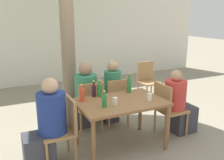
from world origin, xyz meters
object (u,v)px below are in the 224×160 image
object	(u,v)px
patio_chair_1	(167,107)
patio_chair_4	(147,79)
dining_table_front	(121,107)
person_seated_2	(85,98)
soda_bottle_0	(82,94)
patio_chair_3	(116,100)
green_bottle_1	(129,85)
green_bottle_3	(104,101)
person_seated_1	(179,105)
person_seated_3	(111,95)
green_bottle_4	(100,90)
drinking_glass_1	(150,97)
drinking_glass_0	(115,101)
patio_chair_0	(64,126)
wine_bottle_2	(94,90)
person_seated_0	(46,127)
patio_chair_2	(89,104)

from	to	relation	value
patio_chair_1	patio_chair_4	size ratio (longest dim) A/B	1.00
dining_table_front	person_seated_2	bearing A→B (deg)	106.04
dining_table_front	soda_bottle_0	xyz separation A→B (m)	(-0.52, 0.25, 0.19)
patio_chair_3	green_bottle_1	xyz separation A→B (m)	(0.06, -0.35, 0.36)
green_bottle_3	patio_chair_4	bearing A→B (deg)	43.54
dining_table_front	person_seated_1	size ratio (longest dim) A/B	1.14
person_seated_3	patio_chair_3	bearing A→B (deg)	90.00
person_seated_3	green_bottle_1	xyz separation A→B (m)	(0.06, -0.59, 0.35)
person_seated_3	green_bottle_4	size ratio (longest dim) A/B	4.51
soda_bottle_0	drinking_glass_1	xyz separation A→B (m)	(0.91, -0.43, -0.04)
drinking_glass_0	drinking_glass_1	xyz separation A→B (m)	(0.54, -0.07, 0.00)
patio_chair_0	wine_bottle_2	world-z (taller)	wine_bottle_2
person_seated_1	green_bottle_1	world-z (taller)	person_seated_1
dining_table_front	person_seated_3	bearing A→B (deg)	74.12
person_seated_1	soda_bottle_0	distance (m)	1.69
patio_chair_3	drinking_glass_0	bearing A→B (deg)	62.45
person_seated_0	green_bottle_4	size ratio (longest dim) A/B	4.57
patio_chair_2	person_seated_2	world-z (taller)	person_seated_2
soda_bottle_0	patio_chair_1	bearing A→B (deg)	-10.17
patio_chair_0	person_seated_3	world-z (taller)	person_seated_3
person_seated_0	green_bottle_3	distance (m)	0.85
person_seated_2	green_bottle_4	world-z (taller)	person_seated_2
patio_chair_1	patio_chair_0	bearing A→B (deg)	90.00
patio_chair_1	patio_chair_2	distance (m)	1.32
patio_chair_0	person_seated_0	bearing A→B (deg)	-90.00
person_seated_0	person_seated_3	bearing A→B (deg)	123.58
person_seated_1	person_seated_3	distance (m)	1.25
patio_chair_4	person_seated_2	xyz separation A→B (m)	(-1.85, -0.80, 0.04)
patio_chair_2	patio_chair_1	bearing A→B (deg)	149.56
wine_bottle_2	drinking_glass_0	distance (m)	0.50
person_seated_3	drinking_glass_1	size ratio (longest dim) A/B	10.51
green_bottle_3	drinking_glass_1	bearing A→B (deg)	-4.67
person_seated_0	wine_bottle_2	bearing A→B (deg)	113.97
person_seated_2	drinking_glass_1	size ratio (longest dim) A/B	10.65
green_bottle_4	person_seated_2	bearing A→B (deg)	95.91
green_bottle_4	patio_chair_3	bearing A→B (deg)	36.17
dining_table_front	wine_bottle_2	world-z (taller)	wine_bottle_2
person_seated_0	drinking_glass_0	bearing A→B (deg)	83.50
patio_chair_3	green_bottle_3	xyz separation A→B (m)	(-0.57, -0.79, 0.33)
person_seated_0	drinking_glass_1	xyz separation A→B (m)	(1.50, -0.18, 0.26)
dining_table_front	wine_bottle_2	bearing A→B (deg)	127.67
person_seated_3	green_bottle_1	world-z (taller)	person_seated_3
dining_table_front	drinking_glass_1	xyz separation A→B (m)	(0.39, -0.18, 0.15)
patio_chair_0	green_bottle_4	xyz separation A→B (m)	(0.68, 0.33, 0.34)
green_bottle_4	dining_table_front	bearing A→B (deg)	-59.06
patio_chair_1	soda_bottle_0	size ratio (longest dim) A/B	3.57
green_bottle_1	green_bottle_3	xyz separation A→B (m)	(-0.64, -0.44, -0.03)
patio_chair_1	person_seated_0	world-z (taller)	person_seated_0
patio_chair_1	person_seated_1	distance (m)	0.24
patio_chair_2	patio_chair_3	bearing A→B (deg)	-180.00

